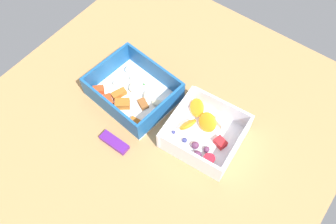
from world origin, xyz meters
The scene contains 4 objects.
table_surface centered at (0.00, 0.00, 1.00)cm, with size 80.00×80.00×2.00cm, color #9E7547.
pasta_container centered at (9.35, 0.27, 3.94)cm, with size 20.30×17.24×6.25cm.
fruit_bowl centered at (-10.45, -0.97, 4.06)cm, with size 16.78×16.49×5.77cm.
candy_bar centered at (4.45, 12.53, 2.60)cm, with size 7.00×2.40×1.20cm, color #51197A.
Camera 1 is at (-26.61, 33.76, 73.55)cm, focal length 37.91 mm.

